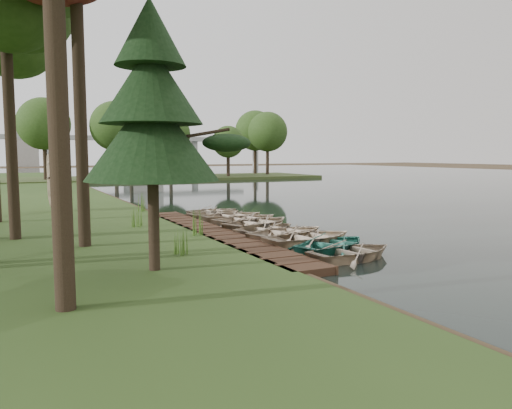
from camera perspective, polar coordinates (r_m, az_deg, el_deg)
name	(u,v)px	position (r m, az deg, el deg)	size (l,w,h in m)	color
ground	(247,236)	(22.46, -0.99, -3.58)	(300.00, 300.00, 0.00)	#3D2F1D
water	(419,188)	(56.36, 18.15, 1.80)	(130.00, 200.00, 0.05)	black
boardwalk	(214,235)	(21.81, -4.80, -3.48)	(1.60, 16.00, 0.30)	#362115
peninsula	(146,178)	(72.25, -12.42, 2.92)	(50.00, 14.00, 0.45)	#36441E
far_trees	(121,134)	(71.49, -15.14, 7.80)	(45.60, 5.60, 8.80)	black
bridge	(97,141)	(141.74, -17.74, 6.89)	(95.90, 4.00, 8.60)	#A5A5A0
building_a	(144,137)	(164.91, -12.70, 7.49)	(10.00, 8.00, 18.00)	#A5A5A0
building_b	(23,146)	(165.09, -25.05, 6.05)	(8.00, 8.00, 12.00)	#A5A5A0
rowboat_0	(353,249)	(17.45, 11.02, -5.05)	(2.45, 3.43, 0.71)	#C4AB8E
rowboat_1	(334,242)	(18.69, 8.87, -4.25)	(2.54, 3.56, 0.74)	#2C7A67
rowboat_2	(311,235)	(19.80, 6.25, -3.53)	(2.83, 3.96, 0.82)	#C4AB8E
rowboat_3	(288,231)	(21.04, 3.71, -3.00)	(2.73, 3.82, 0.79)	#C4AB8E
rowboat_4	(267,227)	(22.42, 1.31, -2.57)	(2.40, 3.36, 0.70)	#C4AB8E
rowboat_5	(259,221)	(23.86, 0.37, -1.90)	(2.84, 3.98, 0.82)	#C4AB8E
rowboat_6	(247,218)	(25.29, -1.02, -1.51)	(2.71, 3.80, 0.79)	#C4AB8E
rowboat_7	(233,214)	(26.88, -2.69, -1.13)	(2.56, 3.58, 0.74)	#C4AB8E
rowboat_8	(215,212)	(28.11, -4.66, -0.91)	(2.33, 3.26, 0.68)	#C4AB8E
rowboat_9	(213,210)	(29.51, -4.90, -0.63)	(2.22, 3.11, 0.64)	#C4AB8E
stored_rowboat	(55,205)	(31.75, -22.00, -0.05)	(2.48, 3.47, 0.72)	#C4AB8E
tree_4	(4,4)	(22.46, -26.84, 19.77)	(3.70, 3.70, 10.75)	black
pine_tree	(151,108)	(14.60, -11.87, 10.73)	(3.80, 3.80, 7.70)	black
reeds_0	(181,241)	(16.90, -8.54, -4.17)	(0.60, 0.60, 0.90)	#3F661E
reeds_1	(196,222)	(20.87, -6.84, -1.95)	(0.60, 0.60, 1.12)	#3F661E
reeds_2	(138,217)	(23.64, -13.39, -1.43)	(0.60, 0.60, 0.90)	#3F661E
reeds_3	(141,202)	(30.06, -13.02, 0.30)	(0.60, 0.60, 1.13)	#3F661E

